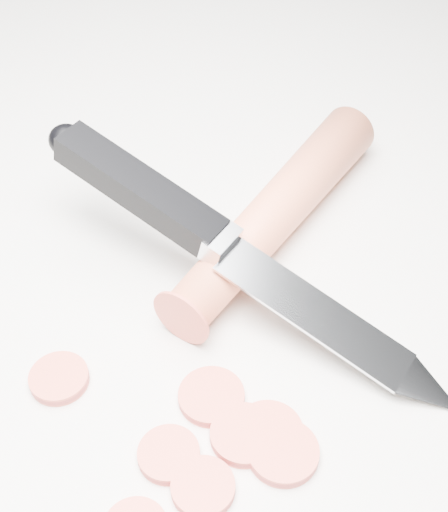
% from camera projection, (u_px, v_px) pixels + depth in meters
% --- Properties ---
extents(ground, '(2.40, 2.40, 0.00)m').
position_uv_depth(ground, '(236.00, 357.00, 0.42)').
color(ground, silver).
rests_on(ground, ground).
extents(carrot, '(0.09, 0.22, 0.03)m').
position_uv_depth(carrot, '(277.00, 211.00, 0.48)').
color(carrot, '#E4633F').
rests_on(carrot, ground).
extents(carrot_slice_0, '(0.03, 0.03, 0.01)m').
position_uv_depth(carrot_slice_0, '(59.00, 378.00, 0.41)').
color(carrot_slice_0, '#DB4837').
rests_on(carrot_slice_0, ground).
extents(carrot_slice_1, '(0.03, 0.03, 0.01)m').
position_uv_depth(carrot_slice_1, '(203.00, 487.00, 0.36)').
color(carrot_slice_1, '#DB4837').
rests_on(carrot_slice_1, ground).
extents(carrot_slice_2, '(0.03, 0.03, 0.01)m').
position_uv_depth(carrot_slice_2, '(169.00, 454.00, 0.38)').
color(carrot_slice_2, '#DB4837').
rests_on(carrot_slice_2, ground).
extents(carrot_slice_3, '(0.04, 0.04, 0.01)m').
position_uv_depth(carrot_slice_3, '(244.00, 435.00, 0.38)').
color(carrot_slice_3, '#DB4837').
rests_on(carrot_slice_3, ground).
extents(carrot_slice_4, '(0.04, 0.04, 0.01)m').
position_uv_depth(carrot_slice_4, '(269.00, 432.00, 0.38)').
color(carrot_slice_4, '#DB4837').
rests_on(carrot_slice_4, ground).
extents(carrot_slice_5, '(0.04, 0.04, 0.01)m').
position_uv_depth(carrot_slice_5, '(211.00, 396.00, 0.40)').
color(carrot_slice_5, '#DB4837').
rests_on(carrot_slice_5, ground).
extents(carrot_slice_7, '(0.04, 0.04, 0.01)m').
position_uv_depth(carrot_slice_7, '(283.00, 452.00, 0.38)').
color(carrot_slice_7, '#DB4837').
rests_on(carrot_slice_7, ground).
extents(kitchen_knife, '(0.30, 0.10, 0.08)m').
position_uv_depth(kitchen_knife, '(244.00, 255.00, 0.42)').
color(kitchen_knife, silver).
rests_on(kitchen_knife, ground).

